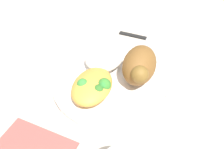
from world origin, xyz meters
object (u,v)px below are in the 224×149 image
object	(u,v)px
mac_cheese_with_broccoli	(93,86)
fork	(137,41)
knife	(146,38)
plate	(112,81)
rice_pile	(105,56)
roasted_chicken	(139,66)

from	to	relation	value
mac_cheese_with_broccoli	fork	distance (m)	0.24
knife	fork	bearing A→B (deg)	-46.91
plate	fork	xyz separation A→B (m)	(-0.18, 0.01, -0.01)
fork	mac_cheese_with_broccoli	bearing A→B (deg)	-8.86
plate	mac_cheese_with_broccoli	world-z (taller)	mac_cheese_with_broccoli
rice_pile	knife	size ratio (longest dim) A/B	0.57
roasted_chicken	mac_cheese_with_broccoli	size ratio (longest dim) A/B	1.01
rice_pile	fork	bearing A→B (deg)	160.56
mac_cheese_with_broccoli	fork	size ratio (longest dim) A/B	0.78
mac_cheese_with_broccoli	plate	bearing A→B (deg)	156.37
roasted_chicken	knife	world-z (taller)	roasted_chicken
plate	knife	world-z (taller)	plate
mac_cheese_with_broccoli	knife	bearing A→B (deg)	167.41
roasted_chicken	rice_pile	distance (m)	0.10
roasted_chicken	rice_pile	bearing A→B (deg)	-109.28
rice_pile	knife	world-z (taller)	rice_pile
plate	fork	distance (m)	0.18
plate	roasted_chicken	distance (m)	0.07
mac_cheese_with_broccoli	fork	xyz separation A→B (m)	(-0.23, 0.04, -0.04)
roasted_chicken	plate	bearing A→B (deg)	-74.25
plate	mac_cheese_with_broccoli	distance (m)	0.06
plate	rice_pile	distance (m)	0.06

